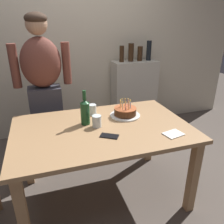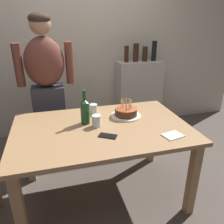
# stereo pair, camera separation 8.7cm
# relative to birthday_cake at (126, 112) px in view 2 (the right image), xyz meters

# --- Properties ---
(ground_plane) EXTENTS (10.00, 10.00, 0.00)m
(ground_plane) POSITION_rel_birthday_cake_xyz_m (-0.27, -0.16, -0.78)
(ground_plane) COLOR #564C44
(back_wall) EXTENTS (5.20, 0.10, 2.60)m
(back_wall) POSITION_rel_birthday_cake_xyz_m (-0.27, 1.39, 0.52)
(back_wall) COLOR beige
(back_wall) RESTS_ON ground_plane
(dining_table) EXTENTS (1.50, 0.96, 0.74)m
(dining_table) POSITION_rel_birthday_cake_xyz_m (-0.27, -0.16, -0.14)
(dining_table) COLOR #A37A51
(dining_table) RESTS_ON ground_plane
(birthday_cake) EXTENTS (0.29, 0.29, 0.16)m
(birthday_cake) POSITION_rel_birthday_cake_xyz_m (0.00, 0.00, 0.00)
(birthday_cake) COLOR white
(birthday_cake) RESTS_ON dining_table
(water_glass_near) EXTENTS (0.07, 0.07, 0.10)m
(water_glass_near) POSITION_rel_birthday_cake_xyz_m (-0.29, 0.13, 0.01)
(water_glass_near) COLOR silver
(water_glass_near) RESTS_ON dining_table
(water_glass_far) EXTENTS (0.08, 0.08, 0.10)m
(water_glass_far) POSITION_rel_birthday_cake_xyz_m (-0.31, -0.14, 0.01)
(water_glass_far) COLOR silver
(water_glass_far) RESTS_ON dining_table
(wine_bottle) EXTENTS (0.08, 0.08, 0.31)m
(wine_bottle) POSITION_rel_birthday_cake_xyz_m (-0.39, -0.05, 0.08)
(wine_bottle) COLOR #194723
(wine_bottle) RESTS_ON dining_table
(cell_phone) EXTENTS (0.16, 0.14, 0.01)m
(cell_phone) POSITION_rel_birthday_cake_xyz_m (-0.26, -0.34, -0.03)
(cell_phone) COLOR black
(cell_phone) RESTS_ON dining_table
(napkin_stack) EXTENTS (0.17, 0.14, 0.01)m
(napkin_stack) POSITION_rel_birthday_cake_xyz_m (0.24, -0.47, -0.03)
(napkin_stack) COLOR white
(napkin_stack) RESTS_ON dining_table
(person_man_bearded) EXTENTS (0.61, 0.27, 1.66)m
(person_man_bearded) POSITION_rel_birthday_cake_xyz_m (-0.70, 0.60, 0.10)
(person_man_bearded) COLOR #33333D
(person_man_bearded) RESTS_ON ground_plane
(shelf_cabinet) EXTENTS (0.65, 0.30, 1.31)m
(shelf_cabinet) POSITION_rel_birthday_cake_xyz_m (0.60, 1.17, -0.25)
(shelf_cabinet) COLOR beige
(shelf_cabinet) RESTS_ON ground_plane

